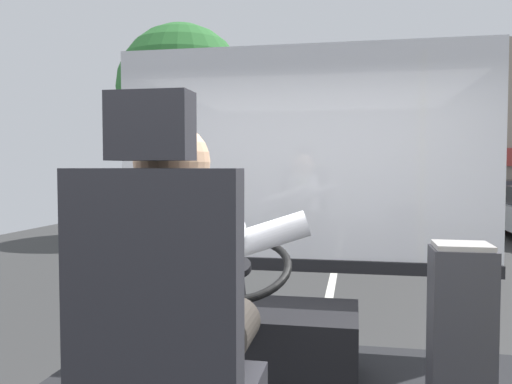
# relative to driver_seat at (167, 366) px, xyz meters

# --- Properties ---
(ground) EXTENTS (18.00, 44.00, 0.06)m
(ground) POSITION_rel_driver_seat_xyz_m (0.18, 9.20, -1.30)
(ground) COLOR #303030
(driver_seat) EXTENTS (0.48, 0.48, 1.35)m
(driver_seat) POSITION_rel_driver_seat_xyz_m (0.00, 0.00, 0.00)
(driver_seat) COLOR black
(driver_seat) RESTS_ON bus_floor
(bus_driver) EXTENTS (0.78, 0.60, 0.79)m
(bus_driver) POSITION_rel_driver_seat_xyz_m (-0.00, 0.13, 0.19)
(bus_driver) COLOR #332D28
(bus_driver) RESTS_ON driver_seat
(steering_console) EXTENTS (1.10, 0.97, 0.82)m
(steering_console) POSITION_rel_driver_seat_xyz_m (0.00, 1.31, -0.36)
(steering_console) COLOR black
(steering_console) RESTS_ON bus_floor
(fare_box) EXTENTS (0.24, 0.21, 0.86)m
(fare_box) POSITION_rel_driver_seat_xyz_m (0.94, 0.76, -0.16)
(fare_box) COLOR #333338
(fare_box) RESTS_ON bus_floor
(windshield_panel) EXTENTS (2.50, 0.08, 1.48)m
(windshield_panel) POSITION_rel_driver_seat_xyz_m (0.18, 2.02, 0.46)
(windshield_panel) COLOR silver
(street_tree) EXTENTS (3.41, 3.41, 5.58)m
(street_tree) POSITION_rel_driver_seat_xyz_m (-4.02, 11.99, 2.59)
(street_tree) COLOR #4C3828
(street_tree) RESTS_ON ground
(shop_building) EXTENTS (10.69, 4.33, 6.15)m
(shop_building) POSITION_rel_driver_seat_xyz_m (4.24, 19.58, 1.80)
(shop_building) COLOR gray
(shop_building) RESTS_ON ground
(parked_car_red) EXTENTS (1.84, 4.31, 1.39)m
(parked_car_red) POSITION_rel_driver_seat_xyz_m (5.28, 17.06, -0.56)
(parked_car_red) COLOR maroon
(parked_car_red) RESTS_ON ground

